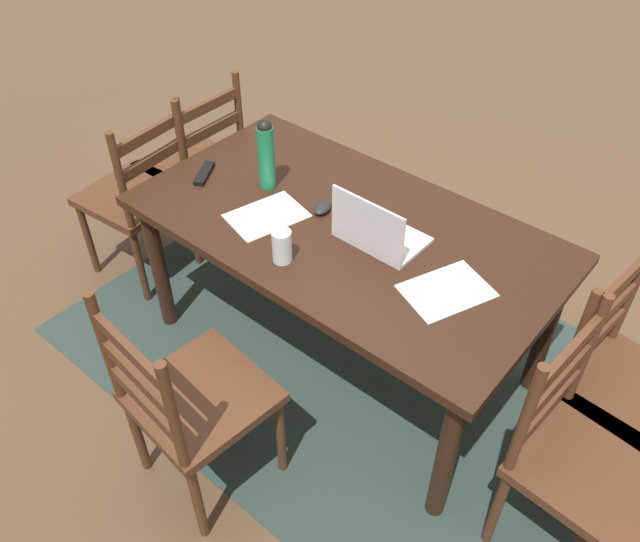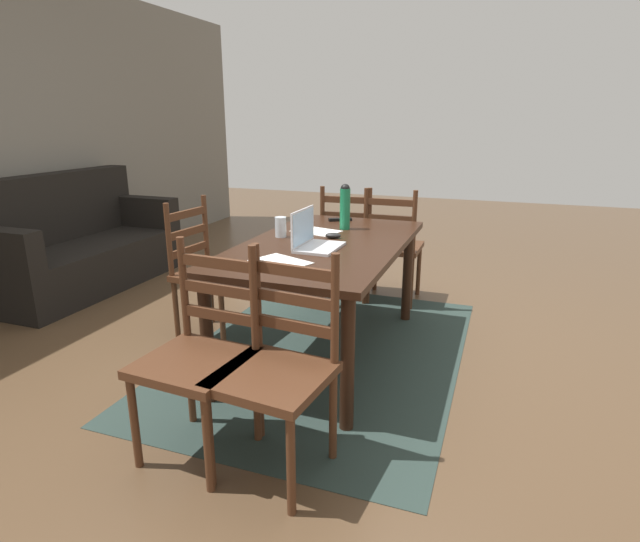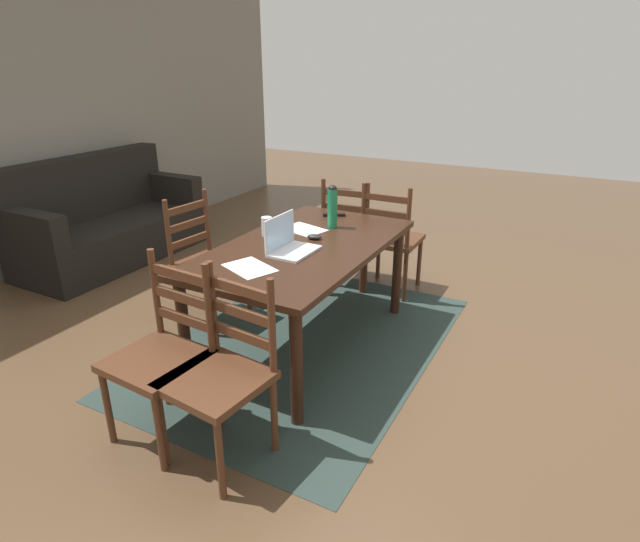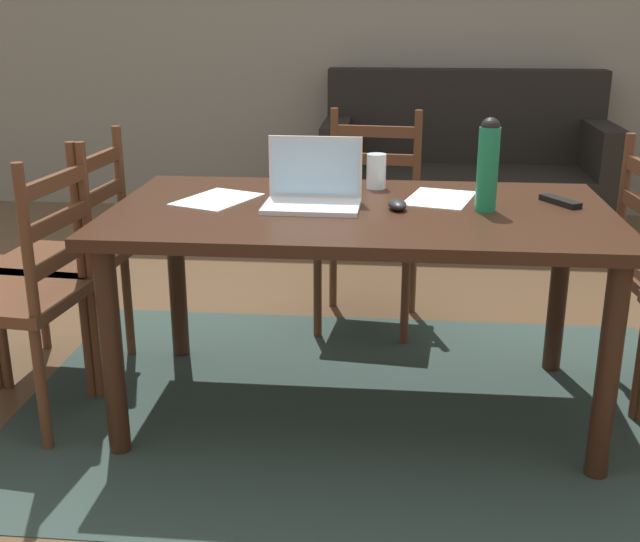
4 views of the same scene
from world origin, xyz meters
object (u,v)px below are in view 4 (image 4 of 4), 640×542
object	(u,v)px
dining_table	(360,233)
chair_far_head	(369,224)
couch	(464,174)
computer_mouse	(397,205)
chair_left_near	(23,294)
water_bottle	(488,163)
laptop	(313,189)
tv_remote	(560,201)
drinking_glass	(376,171)
chair_left_far	(67,260)

from	to	relation	value
dining_table	chair_far_head	size ratio (longest dim) A/B	1.77
dining_table	couch	bearing A→B (deg)	77.69
couch	computer_mouse	xyz separation A→B (m)	(-0.43, -2.56, 0.40)
chair_left_near	water_bottle	distance (m)	1.61
laptop	chair_far_head	bearing A→B (deg)	78.46
couch	laptop	world-z (taller)	couch
chair_far_head	computer_mouse	xyz separation A→B (m)	(0.12, -0.85, 0.29)
couch	tv_remote	xyz separation A→B (m)	(0.12, -2.43, 0.39)
chair_far_head	tv_remote	world-z (taller)	chair_far_head
chair_far_head	laptop	bearing A→B (deg)	-101.54
water_bottle	computer_mouse	distance (m)	0.32
drinking_glass	tv_remote	size ratio (longest dim) A/B	0.75
laptop	water_bottle	distance (m)	0.58
dining_table	couch	xyz separation A→B (m)	(0.56, 2.55, -0.30)
water_bottle	dining_table	bearing A→B (deg)	179.55
water_bottle	chair_left_far	bearing A→B (deg)	173.11
dining_table	chair_left_near	distance (m)	1.16
chair_far_head	drinking_glass	world-z (taller)	chair_far_head
chair_left_far	chair_left_near	xyz separation A→B (m)	(-0.00, -0.37, 0.00)
dining_table	chair_left_near	xyz separation A→B (m)	(-1.13, -0.19, -0.19)
laptop	water_bottle	size ratio (longest dim) A/B	1.05
dining_table	chair_far_head	xyz separation A→B (m)	(0.00, 0.83, -0.19)
chair_left_near	couch	size ratio (longest dim) A/B	0.53
tv_remote	water_bottle	bearing A→B (deg)	174.25
chair_left_near	laptop	bearing A→B (deg)	12.22
chair_left_near	drinking_glass	distance (m)	1.32
laptop	computer_mouse	distance (m)	0.29
dining_table	water_bottle	xyz separation A→B (m)	(0.41, -0.00, 0.25)
chair_left_near	tv_remote	size ratio (longest dim) A/B	5.59
chair_left_far	tv_remote	bearing A→B (deg)	-2.05
water_bottle	tv_remote	world-z (taller)	water_bottle
drinking_glass	computer_mouse	world-z (taller)	drinking_glass
couch	drinking_glass	size ratio (longest dim) A/B	14.04
drinking_glass	water_bottle	bearing A→B (deg)	-40.46
couch	tv_remote	world-z (taller)	couch
couch	water_bottle	xyz separation A→B (m)	(-0.15, -2.55, 0.54)
laptop	computer_mouse	xyz separation A→B (m)	(0.28, -0.03, -0.04)
laptop	tv_remote	world-z (taller)	laptop
laptop	chair_left_far	bearing A→B (deg)	170.41
chair_left_far	tv_remote	distance (m)	1.83
laptop	drinking_glass	bearing A→B (deg)	55.04
computer_mouse	chair_far_head	bearing A→B (deg)	85.95
chair_left_near	chair_far_head	bearing A→B (deg)	42.15
dining_table	computer_mouse	bearing A→B (deg)	-6.17
dining_table	tv_remote	distance (m)	0.69
water_bottle	computer_mouse	bearing A→B (deg)	-178.02
computer_mouse	chair_left_near	bearing A→B (deg)	176.07
water_bottle	laptop	bearing A→B (deg)	177.74
chair_left_far	laptop	bearing A→B (deg)	-9.59
water_bottle	tv_remote	bearing A→B (deg)	24.53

